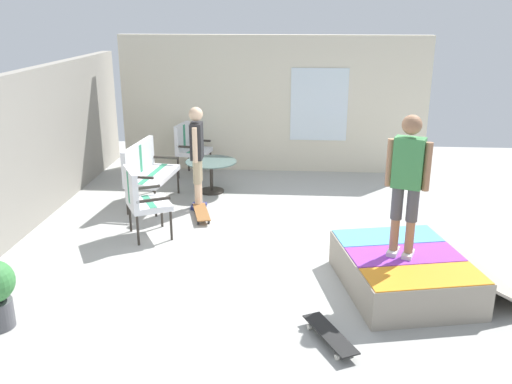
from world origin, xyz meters
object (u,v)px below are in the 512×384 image
Objects in this scene: patio_bench at (146,168)px; skateboard_by_bench at (201,212)px; person_skater at (407,177)px; patio_chair_near_house at (189,145)px; skateboard_spare at (330,335)px; person_watching at (197,151)px; patio_table at (211,170)px; patio_chair_by_wall at (141,196)px; skate_ramp at (405,271)px.

skateboard_by_bench is (-0.61, -1.01, -0.53)m from patio_bench.
person_skater is 3.68m from skateboard_by_bench.
skateboard_spare is at bearing -156.24° from patio_chair_near_house.
patio_chair_near_house is 5.60m from person_skater.
patio_table is at bearing -6.12° from person_watching.
patio_chair_near_house is 1.13× the size of patio_table.
patio_chair_near_house is at bearing 15.19° from skateboard_by_bench.
person_skater is (-1.33, -3.39, 0.77)m from patio_chair_by_wall.
person_watching is at bearing -24.84° from patio_chair_by_wall.
patio_bench and patio_chair_by_wall have the same top height.
person_skater is at bearing 111.65° from skate_ramp.
patio_table is 4.94m from skateboard_spare.
patio_chair_by_wall is 1.21m from skateboard_by_bench.
skateboard_by_bench and skateboard_spare have the same top height.
person_skater reaches higher than patio_chair_near_house.
person_skater is at bearing -141.74° from patio_table.
person_watching is at bearing 48.26° from skate_ramp.
skate_ramp is 2.16× the size of patio_chair_by_wall.
skateboard_spare is at bearing 141.47° from skate_ramp.
skateboard_spare is (-1.17, 0.93, -0.14)m from skate_ramp.
skateboard_spare is (-5.58, -2.46, -0.53)m from patio_chair_near_house.
patio_table is at bearing 22.21° from skateboard_spare.
patio_bench is 1.47m from patio_chair_by_wall.
skate_ramp is 2.16× the size of patio_chair_near_house.
patio_chair_by_wall is at bearing 155.16° from person_watching.
person_skater is 2.01× the size of skateboard_spare.
patio_chair_by_wall is at bearing 139.41° from skateboard_by_bench.
skateboard_by_bench is at bearing -164.81° from patio_chair_near_house.
patio_table reaches higher than skateboard_spare.
person_skater is at bearing -126.88° from patio_bench.
person_watching is at bearing -100.47° from patio_bench.
person_watching is 2.07× the size of skateboard_spare.
patio_bench is 1.30m from skateboard_by_bench.
patio_bench is 1.73m from patio_chair_near_house.
patio_chair_by_wall is 1.24× the size of skateboard_by_bench.
patio_bench is 4.68m from person_skater.
patio_bench is 1.20m from patio_table.
patio_table is (2.10, -0.68, -0.21)m from patio_chair_by_wall.
patio_chair_near_house is 1.27× the size of skateboard_spare.
patio_chair_near_house is 3.12m from patio_chair_by_wall.
patio_bench is at bearing 166.98° from patio_chair_near_house.
patio_chair_near_house is 1.24× the size of skateboard_by_bench.
patio_chair_by_wall reaches higher than skate_ramp.
skateboard_spare is at bearing -143.89° from patio_bench.
patio_table is at bearing 39.38° from skate_ramp.
patio_bench is at bearing 79.53° from person_watching.
person_watching is (1.27, -0.59, 0.36)m from patio_chair_by_wall.
person_watching is at bearing 14.90° from skateboard_by_bench.
person_watching reaches higher than skateboard_spare.
person_watching reaches higher than patio_bench.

